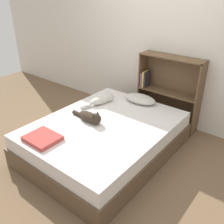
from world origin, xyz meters
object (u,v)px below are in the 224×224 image
bookshelf (169,90)px  bed (105,138)px  pillow (140,99)px  cat_light (102,100)px  cat_dark (90,117)px

bookshelf → bed: bearing=-101.7°
pillow → cat_light: size_ratio=0.89×
pillow → bookshelf: bearing=59.1°
bed → cat_light: (-0.42, 0.43, 0.28)m
cat_dark → pillow: bearing=81.5°
bed → cat_dark: (-0.18, -0.08, 0.29)m
pillow → cat_dark: 0.93m
cat_light → bookshelf: (0.68, 0.81, 0.06)m
cat_light → bed: bearing=-121.8°
bed → cat_light: cat_light is taller
pillow → bookshelf: size_ratio=0.44×
cat_light → cat_dark: (0.24, -0.52, 0.01)m
bed → pillow: 0.87m
pillow → cat_dark: bearing=-101.6°
bed → pillow: bearing=89.4°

